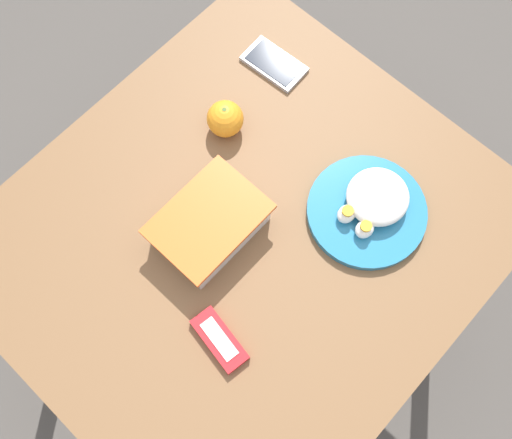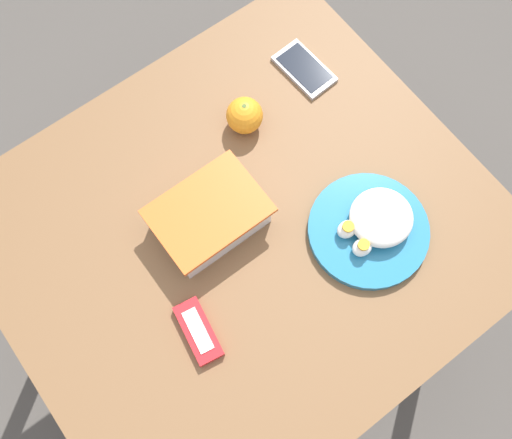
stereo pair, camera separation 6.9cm
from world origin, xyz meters
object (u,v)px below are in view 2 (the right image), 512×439
object	(u,v)px
rice_plate	(373,226)
cell_phone	(304,69)
food_container	(210,218)
candy_bar	(198,331)
orange_fruit	(245,115)

from	to	relation	value
rice_plate	cell_phone	world-z (taller)	rice_plate
food_container	rice_plate	distance (m)	0.31
rice_plate	cell_phone	distance (m)	0.38
rice_plate	cell_phone	bearing A→B (deg)	71.51
food_container	candy_bar	world-z (taller)	food_container
rice_plate	candy_bar	distance (m)	0.38
rice_plate	candy_bar	bearing A→B (deg)	174.37
candy_bar	cell_phone	world-z (taller)	candy_bar
orange_fruit	cell_phone	distance (m)	0.18
rice_plate	food_container	bearing A→B (deg)	140.76
orange_fruit	cell_phone	bearing A→B (deg)	9.14
orange_fruit	rice_plate	size ratio (longest dim) A/B	0.32
candy_bar	cell_phone	size ratio (longest dim) A/B	0.91
food_container	orange_fruit	distance (m)	0.23
orange_fruit	candy_bar	distance (m)	0.44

